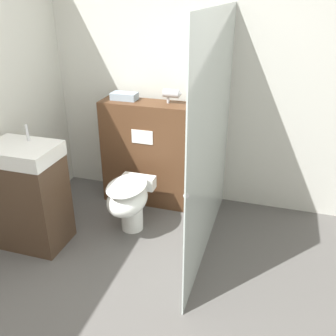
# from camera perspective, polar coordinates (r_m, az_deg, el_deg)

# --- Properties ---
(wall_back) EXTENTS (8.00, 0.06, 2.50)m
(wall_back) POSITION_cam_1_polar(r_m,az_deg,el_deg) (3.87, 2.26, 12.75)
(wall_back) COLOR silver
(wall_back) RESTS_ON ground_plane
(partition_panel) EXTENTS (0.95, 0.31, 1.10)m
(partition_panel) POSITION_cam_1_polar(r_m,az_deg,el_deg) (3.93, -3.07, 2.18)
(partition_panel) COLOR #51331E
(partition_panel) RESTS_ON ground_plane
(shower_glass) EXTENTS (0.04, 1.71, 2.01)m
(shower_glass) POSITION_cam_1_polar(r_m,az_deg,el_deg) (3.01, 6.71, 3.92)
(shower_glass) COLOR silver
(shower_glass) RESTS_ON ground_plane
(toilet) EXTENTS (0.35, 0.60, 0.53)m
(toilet) POSITION_cam_1_polar(r_m,az_deg,el_deg) (3.50, -5.93, -4.89)
(toilet) COLOR white
(toilet) RESTS_ON ground_plane
(sink_vanity) EXTENTS (0.59, 0.43, 1.10)m
(sink_vanity) POSITION_cam_1_polar(r_m,az_deg,el_deg) (3.49, -20.39, -4.00)
(sink_vanity) COLOR #473323
(sink_vanity) RESTS_ON ground_plane
(hair_drier) EXTENTS (0.19, 0.08, 0.14)m
(hair_drier) POSITION_cam_1_polar(r_m,az_deg,el_deg) (3.67, 0.63, 11.25)
(hair_drier) COLOR #B7B7BC
(hair_drier) RESTS_ON partition_panel
(folded_towel) EXTENTS (0.26, 0.14, 0.07)m
(folded_towel) POSITION_cam_1_polar(r_m,az_deg,el_deg) (3.84, -6.67, 10.81)
(folded_towel) COLOR #8C9EAD
(folded_towel) RESTS_ON partition_panel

